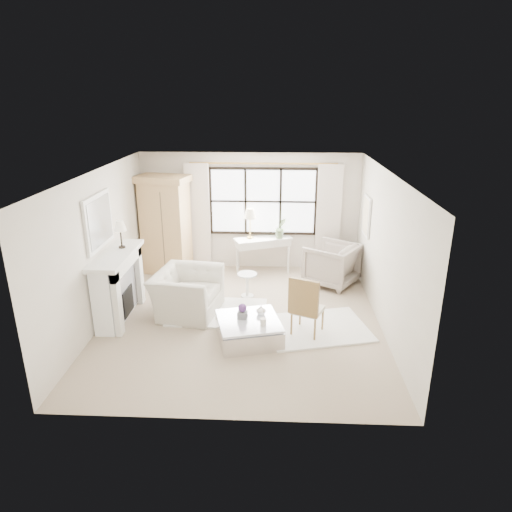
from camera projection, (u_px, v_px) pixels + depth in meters
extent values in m
plane|color=tan|center=(242.00, 319.00, 8.41)|extent=(5.50, 5.50, 0.00)
plane|color=white|center=(240.00, 173.00, 7.50)|extent=(5.50, 5.50, 0.00)
plane|color=beige|center=(250.00, 212.00, 10.54)|extent=(5.00, 0.00, 5.00)
plane|color=beige|center=(223.00, 326.00, 5.37)|extent=(5.00, 0.00, 5.00)
plane|color=beige|center=(100.00, 248.00, 8.06)|extent=(0.00, 5.50, 5.50)
plane|color=beige|center=(385.00, 252.00, 7.85)|extent=(0.00, 5.50, 5.50)
cube|color=white|center=(263.00, 201.00, 10.43)|extent=(2.40, 0.02, 1.50)
cylinder|color=#AF823D|center=(263.00, 163.00, 10.08)|extent=(3.30, 0.04, 0.04)
cube|color=silver|center=(198.00, 217.00, 10.54)|extent=(0.55, 0.10, 2.47)
cube|color=beige|center=(328.00, 219.00, 10.41)|extent=(0.55, 0.10, 2.47)
cube|color=white|center=(116.00, 288.00, 8.31)|extent=(0.34, 1.50, 1.18)
cube|color=silver|center=(126.00, 291.00, 8.32)|extent=(0.03, 1.22, 0.97)
cube|color=black|center=(127.00, 301.00, 8.39)|extent=(0.06, 0.52, 0.50)
cube|color=white|center=(115.00, 255.00, 8.10)|extent=(0.58, 1.66, 0.08)
cube|color=white|center=(98.00, 221.00, 7.90)|extent=(0.05, 1.15, 0.95)
cube|color=silver|center=(100.00, 221.00, 7.90)|extent=(0.02, 1.00, 0.80)
cube|color=white|center=(367.00, 216.00, 9.38)|extent=(0.04, 0.62, 0.82)
cube|color=beige|center=(366.00, 216.00, 9.38)|extent=(0.01, 0.52, 0.72)
cylinder|color=black|center=(122.00, 247.00, 8.36)|extent=(0.12, 0.12, 0.03)
cylinder|color=black|center=(121.00, 238.00, 8.30)|extent=(0.03, 0.03, 0.30)
cone|color=beige|center=(120.00, 226.00, 8.22)|extent=(0.22, 0.22, 0.18)
cube|color=tan|center=(166.00, 228.00, 10.33)|extent=(1.10, 0.80, 2.10)
cube|color=tan|center=(163.00, 179.00, 9.95)|extent=(1.24, 0.92, 0.14)
cube|color=silver|center=(263.00, 243.00, 10.50)|extent=(1.30, 0.84, 0.14)
cube|color=silver|center=(263.00, 239.00, 10.47)|extent=(1.37, 0.90, 0.06)
cylinder|color=#BA9740|center=(250.00, 237.00, 10.46)|extent=(0.14, 0.14, 0.03)
cylinder|color=#BA9740|center=(250.00, 227.00, 10.38)|extent=(0.02, 0.02, 0.46)
cone|color=beige|center=(250.00, 213.00, 10.27)|extent=(0.28, 0.28, 0.22)
imported|color=#617A51|center=(281.00, 228.00, 10.38)|extent=(0.32, 0.28, 0.48)
cylinder|color=silver|center=(247.00, 296.00, 9.35)|extent=(0.26, 0.26, 0.03)
cylinder|color=silver|center=(247.00, 285.00, 9.27)|extent=(0.06, 0.06, 0.44)
cylinder|color=silver|center=(247.00, 274.00, 9.19)|extent=(0.40, 0.40, 0.03)
cube|color=white|center=(218.00, 312.00, 8.66)|extent=(1.82, 1.31, 0.03)
cube|color=white|center=(316.00, 328.00, 8.07)|extent=(2.02, 1.70, 0.03)
imported|color=beige|center=(187.00, 293.00, 8.53)|extent=(1.31, 1.44, 0.83)
imported|color=#9E9186|center=(331.00, 264.00, 9.84)|extent=(1.36, 1.35, 0.91)
cube|color=silver|center=(308.00, 310.00, 7.76)|extent=(0.63, 0.62, 0.07)
cube|color=#A17B43|center=(303.00, 298.00, 7.46)|extent=(0.46, 0.24, 0.60)
cube|color=silver|center=(249.00, 331.00, 7.66)|extent=(1.22, 1.22, 0.32)
cube|color=silver|center=(249.00, 321.00, 7.59)|extent=(1.22, 1.22, 0.04)
cube|color=slate|center=(242.00, 315.00, 7.63)|extent=(0.17, 0.17, 0.12)
sphere|color=#5A317A|center=(242.00, 308.00, 7.58)|extent=(0.14, 0.14, 0.14)
cylinder|color=white|center=(263.00, 322.00, 7.38)|extent=(0.10, 0.10, 0.12)
imported|color=white|center=(261.00, 310.00, 7.73)|extent=(0.21, 0.21, 0.17)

